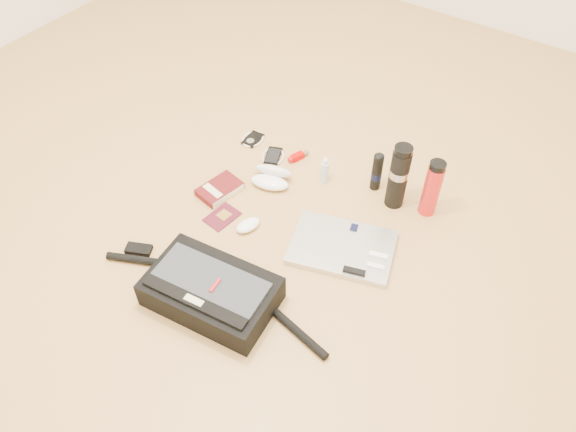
{
  "coord_description": "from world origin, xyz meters",
  "views": [
    {
      "loc": [
        0.82,
        -1.06,
        1.61
      ],
      "look_at": [
        0.01,
        0.11,
        0.06
      ],
      "focal_mm": 35.0,
      "sensor_mm": 36.0,
      "label": 1
    }
  ],
  "objects_px": {
    "messenger_bag": "(211,291)",
    "thermos_black": "(398,176)",
    "thermos_red": "(432,188)",
    "book": "(220,189)",
    "laptop": "(343,248)"
  },
  "relations": [
    {
      "from": "messenger_bag",
      "to": "book",
      "type": "relative_size",
      "value": 4.61
    },
    {
      "from": "messenger_bag",
      "to": "thermos_red",
      "type": "distance_m",
      "value": 0.91
    },
    {
      "from": "thermos_black",
      "to": "thermos_red",
      "type": "bearing_deg",
      "value": 14.66
    },
    {
      "from": "book",
      "to": "laptop",
      "type": "bearing_deg",
      "value": 13.0
    },
    {
      "from": "messenger_bag",
      "to": "laptop",
      "type": "height_order",
      "value": "messenger_bag"
    },
    {
      "from": "messenger_bag",
      "to": "thermos_red",
      "type": "bearing_deg",
      "value": 55.41
    },
    {
      "from": "laptop",
      "to": "thermos_black",
      "type": "height_order",
      "value": "thermos_black"
    },
    {
      "from": "messenger_bag",
      "to": "thermos_black",
      "type": "height_order",
      "value": "thermos_black"
    },
    {
      "from": "messenger_bag",
      "to": "laptop",
      "type": "bearing_deg",
      "value": 53.57
    },
    {
      "from": "book",
      "to": "thermos_red",
      "type": "distance_m",
      "value": 0.83
    },
    {
      "from": "messenger_bag",
      "to": "thermos_black",
      "type": "relative_size",
      "value": 3.08
    },
    {
      "from": "laptop",
      "to": "thermos_red",
      "type": "bearing_deg",
      "value": 47.12
    },
    {
      "from": "thermos_black",
      "to": "thermos_red",
      "type": "relative_size",
      "value": 1.14
    },
    {
      "from": "book",
      "to": "thermos_black",
      "type": "bearing_deg",
      "value": 40.52
    },
    {
      "from": "thermos_red",
      "to": "book",
      "type": "bearing_deg",
      "value": -152.61
    }
  ]
}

